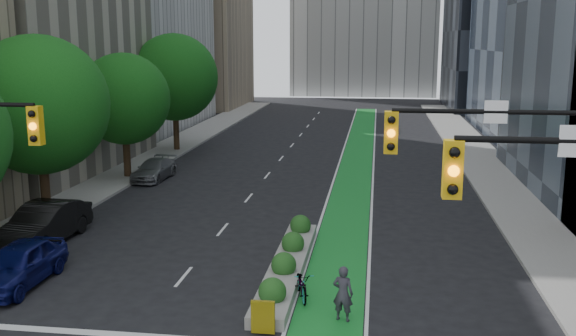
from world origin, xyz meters
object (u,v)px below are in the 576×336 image
(parked_car_left_near, at_px, (18,264))
(parked_car_left_mid, at_px, (44,224))
(parked_car_left_far, at_px, (154,170))
(bicycle, at_px, (302,284))
(cyclist, at_px, (343,294))
(median_planter, at_px, (288,262))

(parked_car_left_near, relative_size, parked_car_left_mid, 0.87)
(parked_car_left_mid, xyz_separation_m, parked_car_left_far, (0.28, 12.83, -0.23))
(bicycle, bearing_deg, cyclist, -63.47)
(cyclist, height_order, parked_car_left_near, cyclist)
(cyclist, height_order, parked_car_left_mid, cyclist)
(parked_car_left_near, bearing_deg, bicycle, 1.45)
(cyclist, relative_size, parked_car_left_near, 0.39)
(parked_car_left_near, bearing_deg, parked_car_left_far, 94.06)
(median_planter, distance_m, parked_car_left_far, 18.10)
(median_planter, height_order, parked_car_left_far, parked_car_left_far)
(median_planter, bearing_deg, parked_car_left_mid, 169.55)
(median_planter, xyz_separation_m, parked_car_left_far, (-10.42, 14.80, 0.25))
(parked_car_left_mid, bearing_deg, parked_car_left_far, 91.10)
(bicycle, distance_m, parked_car_left_far, 20.50)
(bicycle, relative_size, cyclist, 1.04)
(bicycle, xyz_separation_m, parked_car_left_mid, (-11.50, 4.33, 0.37))
(median_planter, xyz_separation_m, parked_car_left_near, (-9.18, -2.61, 0.40))
(parked_car_left_near, bearing_deg, parked_car_left_mid, 108.28)
(cyclist, relative_size, parked_car_left_mid, 0.34)
(bicycle, xyz_separation_m, parked_car_left_near, (-9.98, -0.26, 0.29))
(bicycle, bearing_deg, parked_car_left_far, 107.42)
(parked_car_left_near, bearing_deg, cyclist, -6.73)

